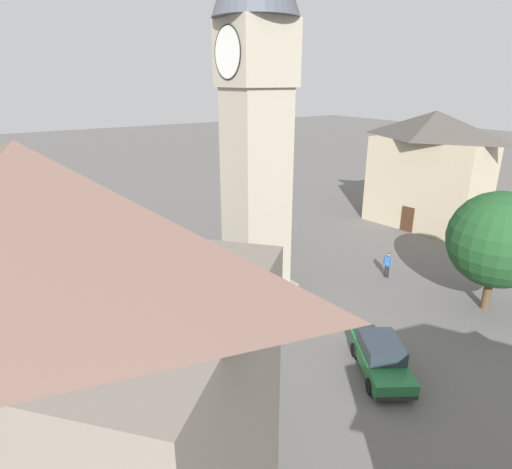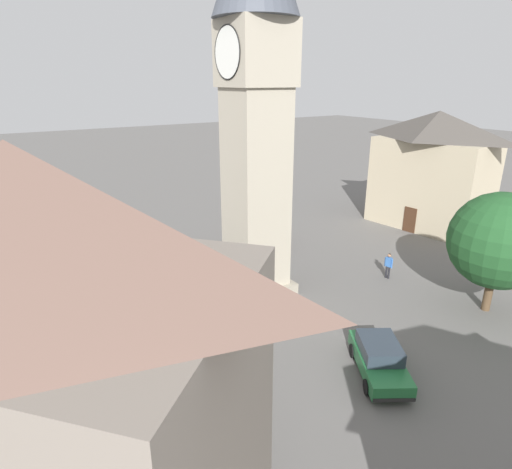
% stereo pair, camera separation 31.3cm
% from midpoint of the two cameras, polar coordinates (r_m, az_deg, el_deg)
% --- Properties ---
extents(ground_plane, '(200.00, 200.00, 0.00)m').
position_cam_midpoint_polar(ground_plane, '(26.29, 0.34, -7.23)').
color(ground_plane, '#605E5B').
extents(clock_tower, '(4.41, 4.41, 21.10)m').
position_cam_midpoint_polar(clock_tower, '(23.43, 0.41, 20.73)').
color(clock_tower, gray).
rests_on(clock_tower, ground).
extents(car_blue_kerb, '(4.40, 3.59, 1.53)m').
position_cam_midpoint_polar(car_blue_kerb, '(19.82, 16.46, -15.48)').
color(car_blue_kerb, '#236B38').
rests_on(car_blue_kerb, ground).
extents(car_silver_kerb, '(4.41, 2.62, 1.53)m').
position_cam_midpoint_polar(car_silver_kerb, '(33.08, 0.59, 0.03)').
color(car_silver_kerb, red).
rests_on(car_silver_kerb, ground).
extents(car_red_corner, '(2.88, 4.45, 1.53)m').
position_cam_midpoint_polar(car_red_corner, '(27.15, -13.71, -5.14)').
color(car_red_corner, silver).
rests_on(car_red_corner, ground).
extents(pedestrian, '(0.55, 0.28, 1.69)m').
position_cam_midpoint_polar(pedestrian, '(28.56, 17.46, -3.69)').
color(pedestrian, black).
rests_on(pedestrian, ground).
extents(tree, '(5.12, 5.12, 6.62)m').
position_cam_midpoint_polar(tree, '(25.79, 29.82, -0.75)').
color(tree, brown).
rests_on(tree, ground).
extents(building_shop_left, '(10.10, 6.33, 9.66)m').
position_cam_midpoint_polar(building_shop_left, '(39.11, 22.53, 7.93)').
color(building_shop_left, tan).
rests_on(building_shop_left, ground).
extents(building_corner_back, '(10.71, 10.51, 10.97)m').
position_cam_midpoint_polar(building_corner_back, '(10.72, -24.58, -18.63)').
color(building_corner_back, slate).
rests_on(building_corner_back, ground).
extents(lamp_post, '(0.36, 0.36, 4.54)m').
position_cam_midpoint_polar(lamp_post, '(30.15, -18.96, 1.59)').
color(lamp_post, black).
rests_on(lamp_post, ground).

